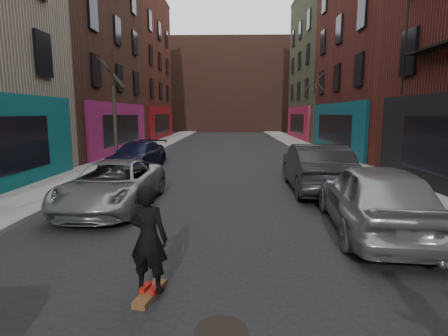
# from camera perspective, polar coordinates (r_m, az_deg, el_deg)

# --- Properties ---
(sidewalk_left) EXTENTS (2.50, 84.00, 0.13)m
(sidewalk_left) POSITION_cam_1_polar(r_m,az_deg,el_deg) (32.31, -10.45, 3.92)
(sidewalk_left) COLOR gray
(sidewalk_left) RESTS_ON ground
(sidewalk_right) EXTENTS (2.50, 84.00, 0.13)m
(sidewalk_right) POSITION_cam_1_polar(r_m,az_deg,el_deg) (32.17, 11.96, 3.85)
(sidewalk_right) COLOR gray
(sidewalk_right) RESTS_ON ground
(building_far) EXTENTS (40.00, 10.00, 14.00)m
(building_far) POSITION_cam_1_polar(r_m,az_deg,el_deg) (57.66, 1.06, 13.09)
(building_far) COLOR #47281E
(building_far) RESTS_ON ground
(tree_left_far) EXTENTS (2.00, 2.00, 6.50)m
(tree_left_far) POSITION_cam_1_polar(r_m,az_deg,el_deg) (20.59, -17.49, 10.13)
(tree_left_far) COLOR black
(tree_left_far) RESTS_ON sidewalk_left
(tree_right_far) EXTENTS (2.00, 2.00, 6.80)m
(tree_right_far) POSITION_cam_1_polar(r_m,az_deg,el_deg) (26.17, 14.51, 10.24)
(tree_right_far) COLOR black
(tree_right_far) RESTS_ON sidewalk_right
(parked_left_far) EXTENTS (2.34, 5.01, 1.39)m
(parked_left_far) POSITION_cam_1_polar(r_m,az_deg,el_deg) (10.97, -17.63, -2.56)
(parked_left_far) COLOR gray
(parked_left_far) RESTS_ON ground
(parked_left_end) EXTENTS (2.52, 4.91, 1.36)m
(parked_left_end) POSITION_cam_1_polar(r_m,az_deg,el_deg) (18.47, -13.95, 2.07)
(parked_left_end) COLOR black
(parked_left_end) RESTS_ON ground
(parked_right_far) EXTENTS (2.50, 5.15, 1.69)m
(parked_right_far) POSITION_cam_1_polar(r_m,az_deg,el_deg) (8.97, 23.32, -4.40)
(parked_right_far) COLOR #94979C
(parked_right_far) RESTS_ON ground
(parked_right_end) EXTENTS (1.95, 5.25, 1.72)m
(parked_right_end) POSITION_cam_1_polar(r_m,az_deg,el_deg) (13.14, 14.70, 0.13)
(parked_right_end) COLOR black
(parked_right_end) RESTS_ON ground
(skateboard) EXTENTS (0.39, 0.83, 0.10)m
(skateboard) POSITION_cam_1_polar(r_m,az_deg,el_deg) (5.83, -11.95, -19.40)
(skateboard) COLOR brown
(skateboard) RESTS_ON ground
(skateboarder) EXTENTS (0.68, 0.52, 1.68)m
(skateboarder) POSITION_cam_1_polar(r_m,az_deg,el_deg) (5.47, -12.25, -11.17)
(skateboarder) COLOR black
(skateboarder) RESTS_ON skateboard
(manhole) EXTENTS (0.89, 0.89, 0.01)m
(manhole) POSITION_cam_1_polar(r_m,az_deg,el_deg) (5.00, -0.49, -25.03)
(manhole) COLOR black
(manhole) RESTS_ON ground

